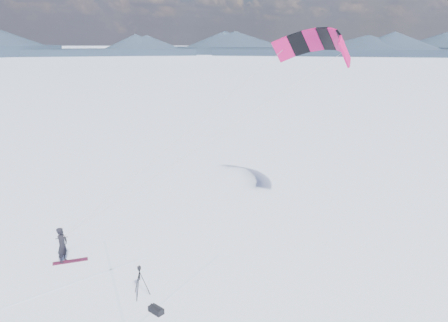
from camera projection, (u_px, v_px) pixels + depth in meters
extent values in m
plane|color=white|center=(109.00, 301.00, 17.43)|extent=(1800.00, 1800.00, 0.00)
cube|color=#17222E|center=(334.00, 51.00, 314.38)|extent=(155.14, 103.25, 5.08)
cone|color=#17222E|center=(334.00, 48.00, 313.70)|extent=(84.80, 84.80, 8.00)
cube|color=#17222E|center=(209.00, 51.00, 325.09)|extent=(154.88, 65.89, 5.08)
cone|color=#17222E|center=(209.00, 47.00, 324.41)|extent=(72.46, 72.46, 8.00)
cube|color=#17222E|center=(82.00, 51.00, 310.82)|extent=(154.88, 65.89, 5.08)
cone|color=#17222E|center=(82.00, 48.00, 310.14)|extent=(72.46, 72.46, 8.00)
cube|color=silver|center=(70.00, 296.00, 17.75)|extent=(6.45, 7.79, 0.01)
cube|color=silver|center=(117.00, 265.00, 20.20)|extent=(11.66, 3.07, 0.01)
imported|color=black|center=(64.00, 262.00, 20.50)|extent=(0.59, 0.73, 1.74)
cube|color=maroon|center=(70.00, 261.00, 20.52)|extent=(1.60, 0.56, 0.04)
cylinder|color=black|center=(145.00, 283.00, 17.68)|extent=(0.41, 0.08, 1.12)
cylinder|color=black|center=(137.00, 282.00, 17.76)|extent=(0.27, 0.35, 1.12)
cylinder|color=black|center=(138.00, 286.00, 17.45)|extent=(0.19, 0.39, 1.12)
cylinder|color=black|center=(140.00, 276.00, 17.53)|extent=(0.04, 0.04, 0.37)
cube|color=black|center=(139.00, 270.00, 17.46)|extent=(0.08, 0.08, 0.05)
cube|color=black|center=(139.00, 268.00, 17.44)|extent=(0.15, 0.11, 0.11)
cylinder|color=black|center=(139.00, 267.00, 17.53)|extent=(0.07, 0.11, 0.07)
cube|color=black|center=(156.00, 310.00, 16.65)|extent=(0.62, 0.66, 0.23)
cylinder|color=black|center=(156.00, 307.00, 16.62)|extent=(0.43, 0.49, 0.07)
cube|color=#C10D55|center=(344.00, 51.00, 21.02)|extent=(1.16, 1.06, 1.55)
cube|color=black|center=(343.00, 44.00, 21.82)|extent=(0.95, 1.16, 1.45)
cube|color=#C10D55|center=(337.00, 40.00, 22.72)|extent=(0.81, 1.18, 1.32)
cube|color=black|center=(326.00, 39.00, 23.63)|extent=(1.02, 1.17, 1.19)
cube|color=#C10D55|center=(313.00, 40.00, 24.50)|extent=(1.22, 1.10, 1.32)
cube|color=black|center=(299.00, 44.00, 25.23)|extent=(1.38, 0.97, 1.45)
cube|color=#C10D55|center=(284.00, 49.00, 25.78)|extent=(1.49, 0.76, 1.55)
cylinder|color=gray|center=(206.00, 143.00, 20.59)|extent=(13.69, 0.99, 8.32)
cylinder|color=gray|center=(186.00, 132.00, 22.98)|extent=(12.24, 6.24, 8.32)
cylinder|color=black|center=(62.00, 238.00, 20.17)|extent=(0.54, 0.18, 0.03)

